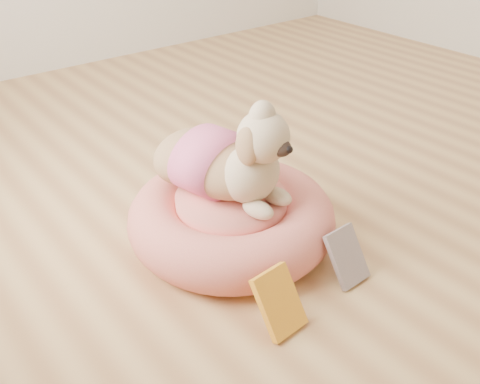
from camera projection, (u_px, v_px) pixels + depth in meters
floor at (360, 174)px, 2.41m from camera, size 4.50×4.50×0.00m
pet_bed at (232, 218)px, 1.95m from camera, size 0.75×0.75×0.19m
dog at (226, 144)px, 1.80m from camera, size 0.48×0.61×0.39m
book_yellow at (279, 302)px, 1.58m from camera, size 0.14×0.14×0.18m
book_white at (347, 257)px, 1.77m from camera, size 0.13×0.13×0.17m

